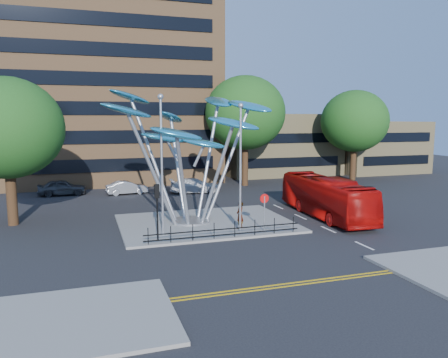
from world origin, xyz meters
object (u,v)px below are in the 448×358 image
object	(u,v)px
tree_left	(7,128)
traffic_light_island	(157,200)
leaf_sculpture	(188,127)
tree_far	(355,121)
pedestrian	(240,215)
parked_car_right	(195,186)
parked_car_left	(62,188)
tree_right	(245,113)
no_entry_sign_island	(264,206)
red_bus	(326,197)
street_lamp_right	(240,156)
street_lamp_left	(162,153)
parked_car_mid	(127,188)

from	to	relation	value
tree_left	traffic_light_island	xyz separation A→B (m)	(9.00, -7.50, -4.18)
leaf_sculpture	tree_far	bearing A→B (deg)	32.48
pedestrian	parked_car_right	size ratio (longest dim) A/B	0.36
tree_far	pedestrian	bearing A→B (deg)	-139.18
traffic_light_island	parked_car_left	size ratio (longest dim) A/B	0.76
tree_right	no_entry_sign_island	distance (m)	21.31
tree_right	parked_car_right	world-z (taller)	tree_right
pedestrian	parked_car_left	bearing A→B (deg)	-99.93
no_entry_sign_island	red_bus	world-z (taller)	red_bus
tree_left	street_lamp_right	distance (m)	16.19
tree_far	street_lamp_right	distance (m)	28.76
traffic_light_island	street_lamp_left	bearing A→B (deg)	63.43
tree_right	tree_far	world-z (taller)	tree_right
tree_left	street_lamp_right	xyz separation A→B (m)	(14.50, -7.00, -1.70)
red_bus	street_lamp_left	bearing A→B (deg)	-168.29
leaf_sculpture	street_lamp_right	distance (m)	4.83
tree_right	red_bus	bearing A→B (deg)	-88.74
traffic_light_island	no_entry_sign_island	xyz separation A→B (m)	(7.00, 0.02, -0.80)
parked_car_right	no_entry_sign_island	bearing A→B (deg)	-173.78
tree_left	street_lamp_right	bearing A→B (deg)	-25.77
tree_right	leaf_sculpture	bearing A→B (deg)	-123.31
red_bus	parked_car_left	size ratio (longest dim) A/B	2.42
traffic_light_island	pedestrian	bearing A→B (deg)	10.96
tree_right	no_entry_sign_island	xyz separation A→B (m)	(-6.00, -19.48, -6.22)
red_bus	pedestrian	world-z (taller)	red_bus
tree_far	pedestrian	xyz separation A→B (m)	(-21.30, -18.40, -6.06)
tree_far	parked_car_left	world-z (taller)	tree_far
pedestrian	tree_left	bearing A→B (deg)	-66.88
pedestrian	red_bus	bearing A→B (deg)	150.61
traffic_light_island	parked_car_left	world-z (taller)	traffic_light_island
traffic_light_island	no_entry_sign_island	distance (m)	7.05
street_lamp_right	traffic_light_island	xyz separation A→B (m)	(-5.50, -0.50, -2.48)
parked_car_mid	parked_car_right	world-z (taller)	parked_car_right
tree_right	parked_car_right	size ratio (longest dim) A/B	2.41
tree_right	street_lamp_right	world-z (taller)	tree_right
parked_car_left	parked_car_right	distance (m)	12.94
leaf_sculpture	traffic_light_island	xyz separation A→B (m)	(-2.93, -4.18, -4.26)
red_bus	parked_car_right	distance (m)	15.19
tree_left	parked_car_right	distance (m)	18.94
no_entry_sign_island	red_bus	bearing A→B (deg)	25.21
tree_far	street_lamp_left	distance (m)	32.37
pedestrian	leaf_sculpture	bearing A→B (deg)	-91.34
tree_left	no_entry_sign_island	xyz separation A→B (m)	(16.00, -7.48, -4.98)
red_bus	parked_car_mid	size ratio (longest dim) A/B	2.73
no_entry_sign_island	red_bus	distance (m)	7.04
no_entry_sign_island	traffic_light_island	bearing A→B (deg)	-179.87
traffic_light_island	pedestrian	distance (m)	6.02
street_lamp_right	traffic_light_island	size ratio (longest dim) A/B	2.42
street_lamp_left	pedestrian	size ratio (longest dim) A/B	4.90
street_lamp_right	street_lamp_left	bearing A→B (deg)	174.29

